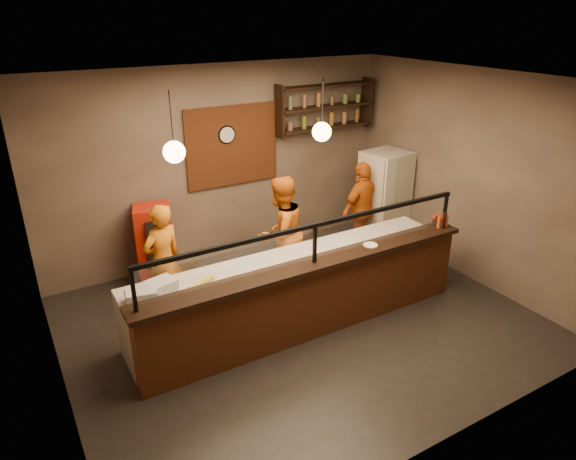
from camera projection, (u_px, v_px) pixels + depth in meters
floor at (301, 322)px, 7.04m from camera, size 6.00×6.00×0.00m
ceiling at (304, 82)px, 5.76m from camera, size 6.00×6.00×0.00m
wall_back at (221, 165)px, 8.38m from camera, size 6.00×0.00×6.00m
wall_left at (42, 272)px, 5.01m from camera, size 0.00×5.00×5.00m
wall_right at (469, 177)px, 7.79m from camera, size 0.00×5.00×5.00m
wall_front at (455, 307)px, 4.43m from camera, size 6.00×0.00×6.00m
brick_patch at (232, 146)px, 8.33m from camera, size 1.60×0.04×1.30m
service_counter at (313, 301)px, 6.61m from camera, size 4.60×0.25×1.00m
counter_ledge at (314, 264)px, 6.39m from camera, size 4.70×0.37×0.06m
worktop_cabinet at (293, 289)px, 7.03m from camera, size 4.60×0.75×0.85m
worktop at (294, 260)px, 6.85m from camera, size 4.60×0.75×0.05m
sneeze_guard at (315, 239)px, 6.26m from camera, size 4.50×0.05×0.52m
wall_shelving at (325, 107)px, 8.80m from camera, size 1.84×0.28×0.85m
wall_clock at (227, 135)px, 8.19m from camera, size 0.30×0.04×0.30m
pendant_left at (174, 152)px, 5.48m from camera, size 0.24×0.24×0.77m
pendant_right at (322, 132)px, 6.36m from camera, size 0.24×0.24×0.77m
cook_left at (163, 260)px, 6.99m from camera, size 0.68×0.56×1.61m
cook_mid at (281, 233)px, 7.64m from camera, size 1.01×0.89×1.75m
cook_right at (362, 209)px, 8.73m from camera, size 1.02×0.59×1.64m
fridge at (384, 199)px, 9.04m from camera, size 0.79×0.75×1.71m
red_cooler at (155, 244)px, 7.88m from camera, size 0.65×0.62×1.25m
pizza_dough at (352, 245)px, 7.19m from camera, size 0.50×0.50×0.01m
prep_tub_a at (161, 287)px, 5.98m from camera, size 0.37×0.33×0.16m
prep_tub_b at (140, 295)px, 5.83m from camera, size 0.32×0.29×0.14m
prep_tub_c at (142, 296)px, 5.78m from camera, size 0.39×0.33×0.17m
rolling_pin at (201, 283)px, 6.15m from camera, size 0.39×0.22×0.07m
condiment_caddy at (440, 222)px, 7.42m from camera, size 0.25×0.22×0.11m
pepper_mill at (444, 220)px, 7.34m from camera, size 0.05×0.05×0.23m
small_plate at (370, 245)px, 6.82m from camera, size 0.20×0.20×0.01m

